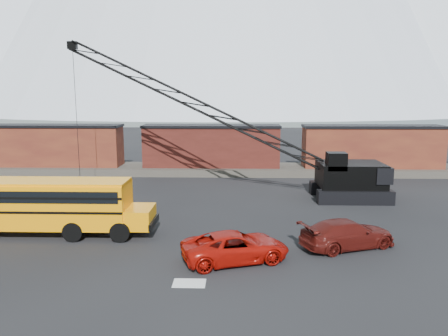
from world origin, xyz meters
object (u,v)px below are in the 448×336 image
Objects in this scene: red_pickup at (235,247)px; maroon_suv at (347,234)px; school_bus at (47,204)px; crawler_crane at (207,110)px.

red_pickup is 1.01× the size of maroon_suv.
school_bus is at bearing 52.78° from red_pickup.
maroon_suv is 0.21× the size of crawler_crane.
maroon_suv is at bearing -5.68° from school_bus.
crawler_crane is at bearing 12.96° from maroon_suv.
red_pickup is (10.76, -3.69, -1.07)m from school_bus.
red_pickup is at bearing -80.89° from crawler_crane.
red_pickup is 6.22m from maroon_suv.
crawler_crane is at bearing -9.19° from red_pickup.
crawler_crane reaches higher than school_bus.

